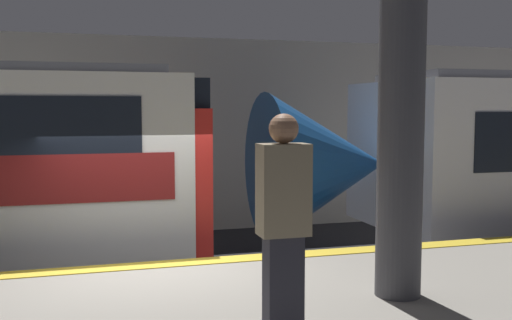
# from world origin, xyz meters

# --- Properties ---
(station_rear_barrier) EXTENTS (50.00, 0.15, 4.46)m
(station_rear_barrier) POSITION_xyz_m (0.00, 6.84, 2.23)
(station_rear_barrier) COLOR #9E998E
(station_rear_barrier) RESTS_ON ground
(support_pillar_near) EXTENTS (0.43, 0.43, 3.42)m
(support_pillar_near) POSITION_xyz_m (2.15, -1.88, 2.79)
(support_pillar_near) COLOR #47474C
(support_pillar_near) RESTS_ON platform
(person_waiting) EXTENTS (0.38, 0.24, 1.73)m
(person_waiting) POSITION_xyz_m (0.76, -2.58, 2.00)
(person_waiting) COLOR #2D2D38
(person_waiting) RESTS_ON platform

